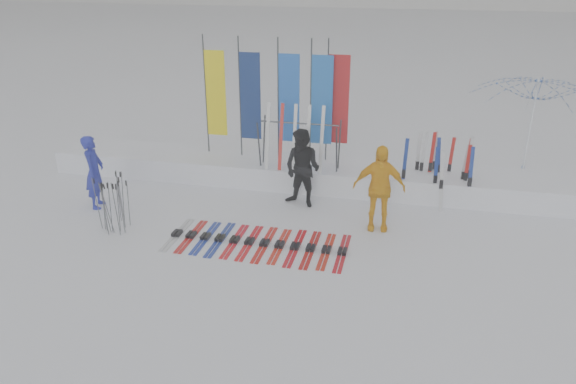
% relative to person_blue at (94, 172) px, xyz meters
% --- Properties ---
extents(ground, '(120.00, 120.00, 0.00)m').
position_rel_person_blue_xyz_m(ground, '(4.66, -1.99, -0.90)').
color(ground, white).
rests_on(ground, ground).
extents(snow_bank, '(14.00, 1.60, 0.60)m').
position_rel_person_blue_xyz_m(snow_bank, '(4.66, 2.61, -0.60)').
color(snow_bank, white).
rests_on(snow_bank, ground).
extents(person_blue, '(0.57, 0.74, 1.80)m').
position_rel_person_blue_xyz_m(person_blue, '(0.00, 0.00, 0.00)').
color(person_blue, '#1B23A0').
rests_on(person_blue, ground).
extents(person_black, '(1.12, 0.99, 1.92)m').
position_rel_person_blue_xyz_m(person_black, '(4.85, 1.20, 0.06)').
color(person_black, black).
rests_on(person_black, ground).
extents(person_yellow, '(1.18, 0.58, 1.95)m').
position_rel_person_blue_xyz_m(person_yellow, '(6.74, 0.34, 0.08)').
color(person_yellow, '#FAB210').
rests_on(person_yellow, ground).
extents(tent_canopy, '(3.82, 3.87, 2.96)m').
position_rel_person_blue_xyz_m(tent_canopy, '(10.32, 3.92, 0.58)').
color(tent_canopy, white).
rests_on(tent_canopy, ground).
extents(ski_row, '(3.83, 1.68, 0.07)m').
position_rel_person_blue_xyz_m(ski_row, '(4.34, -1.01, -0.86)').
color(ski_row, '#B7B8BE').
rests_on(ski_row, ground).
extents(pole_cluster, '(0.71, 0.79, 1.25)m').
position_rel_person_blue_xyz_m(pole_cluster, '(1.05, -1.07, -0.29)').
color(pole_cluster, '#595B60').
rests_on(pole_cluster, ground).
extents(feather_flags, '(3.90, 0.19, 3.20)m').
position_rel_person_blue_xyz_m(feather_flags, '(3.92, 2.86, 1.35)').
color(feather_flags, '#383A3F').
rests_on(feather_flags, ground).
extents(ski_rack, '(2.04, 0.80, 1.23)m').
position_rel_person_blue_xyz_m(ski_rack, '(4.55, 2.21, 0.48)').
color(ski_rack, '#383A3F').
rests_on(ski_rack, ground).
extents(upright_skis, '(1.67, 1.20, 1.68)m').
position_rel_person_blue_xyz_m(upright_skis, '(8.19, 2.38, -0.11)').
color(upright_skis, silver).
rests_on(upright_skis, ground).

